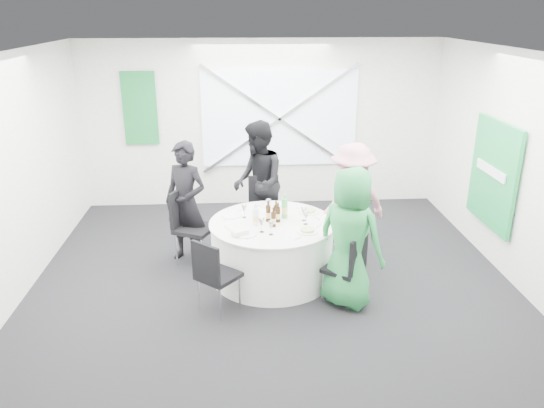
{
  "coord_description": "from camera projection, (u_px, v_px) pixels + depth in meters",
  "views": [
    {
      "loc": [
        -0.38,
        -5.86,
        3.26
      ],
      "look_at": [
        0.0,
        0.2,
        1.0
      ],
      "focal_mm": 35.0,
      "sensor_mm": 36.0,
      "label": 1
    }
  ],
  "objects": [
    {
      "name": "floor",
      "position": [
        273.0,
        284.0,
        6.64
      ],
      "size": [
        6.0,
        6.0,
        0.0
      ],
      "primitive_type": "plane",
      "color": "black",
      "rests_on": "ground"
    },
    {
      "name": "ceiling",
      "position": [
        273.0,
        53.0,
        5.66
      ],
      "size": [
        6.0,
        6.0,
        0.0
      ],
      "primitive_type": "plane",
      "rotation": [
        3.14,
        0.0,
        0.0
      ],
      "color": "white",
      "rests_on": "wall_back"
    },
    {
      "name": "wall_back",
      "position": [
        262.0,
        124.0,
        8.95
      ],
      "size": [
        6.0,
        0.0,
        6.0
      ],
      "primitive_type": "plane",
      "rotation": [
        1.57,
        0.0,
        0.0
      ],
      "color": "silver",
      "rests_on": "floor"
    },
    {
      "name": "wall_front",
      "position": [
        304.0,
        321.0,
        3.34
      ],
      "size": [
        6.0,
        0.0,
        6.0
      ],
      "primitive_type": "plane",
      "rotation": [
        -1.57,
        0.0,
        0.0
      ],
      "color": "silver",
      "rests_on": "floor"
    },
    {
      "name": "wall_left",
      "position": [
        8.0,
        183.0,
        5.97
      ],
      "size": [
        0.0,
        6.0,
        6.0
      ],
      "primitive_type": "plane",
      "rotation": [
        1.57,
        0.0,
        1.57
      ],
      "color": "silver",
      "rests_on": "floor"
    },
    {
      "name": "wall_right",
      "position": [
        523.0,
        173.0,
        6.33
      ],
      "size": [
        0.0,
        6.0,
        6.0
      ],
      "primitive_type": "plane",
      "rotation": [
        1.57,
        0.0,
        -1.57
      ],
      "color": "silver",
      "rests_on": "floor"
    },
    {
      "name": "window_panel",
      "position": [
        279.0,
        119.0,
        8.9
      ],
      "size": [
        2.6,
        0.03,
        1.6
      ],
      "primitive_type": "cube",
      "color": "white",
      "rests_on": "wall_back"
    },
    {
      "name": "window_brace_a",
      "position": [
        280.0,
        119.0,
        8.86
      ],
      "size": [
        2.63,
        0.05,
        1.84
      ],
      "primitive_type": "cube",
      "rotation": [
        0.0,
        0.97,
        0.0
      ],
      "color": "silver",
      "rests_on": "window_panel"
    },
    {
      "name": "window_brace_b",
      "position": [
        280.0,
        119.0,
        8.86
      ],
      "size": [
        2.63,
        0.05,
        1.84
      ],
      "primitive_type": "cube",
      "rotation": [
        0.0,
        -0.97,
        0.0
      ],
      "color": "silver",
      "rests_on": "window_panel"
    },
    {
      "name": "green_banner",
      "position": [
        140.0,
        108.0,
        8.68
      ],
      "size": [
        0.55,
        0.04,
        1.2
      ],
      "primitive_type": "cube",
      "color": "#156D3A",
      "rests_on": "wall_back"
    },
    {
      "name": "green_sign",
      "position": [
        493.0,
        174.0,
        6.95
      ],
      "size": [
        0.05,
        1.2,
        1.4
      ],
      "primitive_type": "cube",
      "color": "green",
      "rests_on": "wall_right"
    },
    {
      "name": "banquet_table",
      "position": [
        272.0,
        250.0,
        6.69
      ],
      "size": [
        1.56,
        1.56,
        0.76
      ],
      "color": "silver",
      "rests_on": "floor"
    },
    {
      "name": "chair_back",
      "position": [
        264.0,
        205.0,
        7.6
      ],
      "size": [
        0.47,
        0.48,
        1.0
      ],
      "rotation": [
        0.0,
        0.0,
        0.04
      ],
      "color": "black",
      "rests_on": "floor"
    },
    {
      "name": "chair_back_left",
      "position": [
        188.0,
        220.0,
        7.03
      ],
      "size": [
        0.62,
        0.62,
        1.02
      ],
      "rotation": [
        0.0,
        0.0,
        1.13
      ],
      "color": "black",
      "rests_on": "floor"
    },
    {
      "name": "chair_back_right",
      "position": [
        339.0,
        217.0,
        7.38
      ],
      "size": [
        0.56,
        0.56,
        0.88
      ],
      "rotation": [
        0.0,
        0.0,
        -0.93
      ],
      "color": "black",
      "rests_on": "floor"
    },
    {
      "name": "chair_front_right",
      "position": [
        349.0,
        264.0,
        6.04
      ],
      "size": [
        0.55,
        0.55,
        0.86
      ],
      "rotation": [
        0.0,
        0.0,
        4.02
      ],
      "color": "black",
      "rests_on": "floor"
    },
    {
      "name": "chair_front_left",
      "position": [
        213.0,
        272.0,
        5.84
      ],
      "size": [
        0.57,
        0.57,
        0.89
      ],
      "rotation": [
        0.0,
        0.0,
        2.43
      ],
      "color": "black",
      "rests_on": "floor"
    },
    {
      "name": "person_man_back_left",
      "position": [
        186.0,
        203.0,
        7.02
      ],
      "size": [
        0.72,
        0.63,
        1.65
      ],
      "primitive_type": "imported",
      "rotation": [
        0.0,
        0.0,
        -0.49
      ],
      "color": "black",
      "rests_on": "floor"
    },
    {
      "name": "person_man_back",
      "position": [
        258.0,
        183.0,
        7.6
      ],
      "size": [
        0.57,
        0.91,
        1.78
      ],
      "primitive_type": "imported",
      "rotation": [
        0.0,
        0.0,
        -1.46
      ],
      "color": "black",
      "rests_on": "floor"
    },
    {
      "name": "person_woman_pink",
      "position": [
        352.0,
        204.0,
        7.01
      ],
      "size": [
        1.16,
        0.85,
        1.64
      ],
      "primitive_type": "imported",
      "rotation": [
        0.0,
        0.0,
        -2.76
      ],
      "color": "#CB838F",
      "rests_on": "floor"
    },
    {
      "name": "person_woman_green",
      "position": [
        350.0,
        238.0,
        5.95
      ],
      "size": [
        0.96,
        0.92,
        1.65
      ],
      "primitive_type": "imported",
      "rotation": [
        0.0,
        0.0,
        2.46
      ],
      "color": "#24843F",
      "rests_on": "floor"
    },
    {
      "name": "plate_back",
      "position": [
        269.0,
        205.0,
        7.1
      ],
      "size": [
        0.25,
        0.25,
        0.01
      ],
      "color": "white",
      "rests_on": "banquet_table"
    },
    {
      "name": "plate_back_left",
      "position": [
        231.0,
        215.0,
        6.76
      ],
      "size": [
        0.26,
        0.26,
        0.01
      ],
      "color": "white",
      "rests_on": "banquet_table"
    },
    {
      "name": "plate_back_right",
      "position": [
        308.0,
        211.0,
        6.87
      ],
      "size": [
        0.27,
        0.27,
        0.04
      ],
      "color": "white",
      "rests_on": "banquet_table"
    },
    {
      "name": "plate_front_right",
      "position": [
        307.0,
        231.0,
        6.27
      ],
      "size": [
        0.25,
        0.25,
        0.04
      ],
      "color": "white",
      "rests_on": "banquet_table"
    },
    {
      "name": "plate_front_left",
      "position": [
        246.0,
        234.0,
        6.19
      ],
      "size": [
        0.24,
        0.24,
        0.01
      ],
      "color": "white",
      "rests_on": "banquet_table"
    },
    {
      "name": "napkin",
      "position": [
        240.0,
        232.0,
        6.17
      ],
      "size": [
        0.21,
        0.19,
        0.05
      ],
      "primitive_type": "cube",
      "rotation": [
        0.0,
        0.0,
        0.49
      ],
      "color": "silver",
      "rests_on": "plate_front_left"
    },
    {
      "name": "beer_bottle_a",
      "position": [
        268.0,
        214.0,
        6.56
      ],
      "size": [
        0.06,
        0.06,
        0.26
      ],
      "color": "#341D09",
      "rests_on": "banquet_table"
    },
    {
      "name": "beer_bottle_b",
      "position": [
        276.0,
        213.0,
        6.6
      ],
      "size": [
        0.06,
        0.06,
        0.25
      ],
      "color": "#341D09",
      "rests_on": "banquet_table"
    },
    {
      "name": "beer_bottle_c",
      "position": [
        278.0,
        215.0,
        6.53
      ],
      "size": [
        0.06,
        0.06,
        0.25
      ],
      "color": "#341D09",
      "rests_on": "banquet_table"
    },
    {
      "name": "beer_bottle_d",
      "position": [
        273.0,
        219.0,
        6.4
      ],
      "size": [
        0.06,
        0.06,
        0.25
      ],
      "color": "#341D09",
      "rests_on": "banquet_table"
    },
    {
      "name": "green_water_bottle",
      "position": [
        285.0,
        208.0,
        6.65
      ],
      "size": [
        0.08,
        0.08,
        0.31
      ],
      "color": "green",
      "rests_on": "banquet_table"
    },
    {
      "name": "clear_water_bottle",
      "position": [
        256.0,
        217.0,
        6.45
      ],
      "size": [
        0.08,
        0.08,
        0.27
      ],
      "color": "silver",
      "rests_on": "banquet_table"
    },
    {
      "name": "wine_glass_a",
      "position": [
        244.0,
        208.0,
        6.66
      ],
      "size": [
        0.07,
        0.07,
        0.17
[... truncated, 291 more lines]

